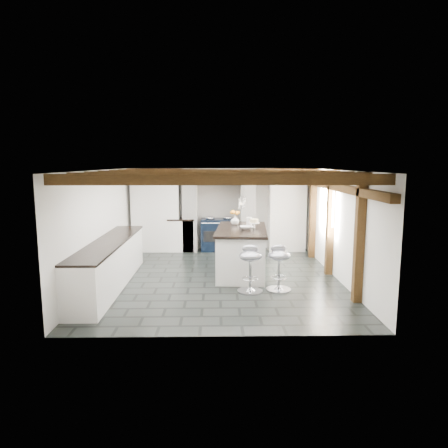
{
  "coord_description": "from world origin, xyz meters",
  "views": [
    {
      "loc": [
        -0.06,
        -8.37,
        2.45
      ],
      "look_at": [
        0.1,
        0.4,
        1.1
      ],
      "focal_mm": 32.0,
      "sensor_mm": 36.0,
      "label": 1
    }
  ],
  "objects_px": {
    "range_cooker": "(219,234)",
    "bar_stool_far": "(250,263)",
    "kitchen_island": "(241,250)",
    "bar_stool_near": "(279,263)"
  },
  "relations": [
    {
      "from": "range_cooker",
      "to": "kitchen_island",
      "type": "height_order",
      "value": "kitchen_island"
    },
    {
      "from": "range_cooker",
      "to": "bar_stool_far",
      "type": "bearing_deg",
      "value": -81.15
    },
    {
      "from": "range_cooker",
      "to": "bar_stool_far",
      "type": "relative_size",
      "value": 1.11
    },
    {
      "from": "range_cooker",
      "to": "kitchen_island",
      "type": "bearing_deg",
      "value": -78.6
    },
    {
      "from": "range_cooker",
      "to": "bar_stool_far",
      "type": "xyz_separation_m",
      "value": [
        0.57,
        -3.69,
        0.09
      ]
    },
    {
      "from": "range_cooker",
      "to": "kitchen_island",
      "type": "xyz_separation_m",
      "value": [
        0.48,
        -2.4,
        0.06
      ]
    },
    {
      "from": "range_cooker",
      "to": "kitchen_island",
      "type": "relative_size",
      "value": 0.47
    },
    {
      "from": "range_cooker",
      "to": "kitchen_island",
      "type": "distance_m",
      "value": 2.44
    },
    {
      "from": "kitchen_island",
      "to": "bar_stool_far",
      "type": "xyz_separation_m",
      "value": [
        0.09,
        -1.3,
        0.04
      ]
    },
    {
      "from": "bar_stool_near",
      "to": "range_cooker",
      "type": "bearing_deg",
      "value": 105.71
    }
  ]
}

